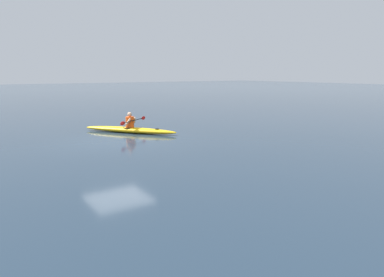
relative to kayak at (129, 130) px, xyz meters
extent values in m
plane|color=#1E2D3D|center=(1.31, 1.59, -0.13)|extent=(160.00, 160.00, 0.00)
ellipsoid|color=#EAB214|center=(0.00, 0.00, 0.00)|extent=(3.26, 4.21, 0.26)
torus|color=black|center=(0.02, -0.03, 0.11)|extent=(0.73, 0.73, 0.04)
cylinder|color=black|center=(-0.84, 1.16, 0.12)|extent=(0.18, 0.18, 0.02)
cylinder|color=#E04C14|center=(-0.02, 0.03, 0.37)|extent=(0.38, 0.38, 0.49)
sphere|color=tan|center=(-0.02, 0.03, 0.73)|extent=(0.21, 0.21, 0.21)
cylinder|color=black|center=(-0.14, 0.19, 0.45)|extent=(1.60, 1.17, 0.03)
ellipsoid|color=red|center=(-0.93, -0.38, 0.45)|extent=(0.35, 0.27, 0.17)
ellipsoid|color=red|center=(0.65, 0.76, 0.45)|extent=(0.35, 0.27, 0.17)
cylinder|color=tan|center=(-0.30, -0.08, 0.43)|extent=(0.21, 0.30, 0.34)
cylinder|color=tan|center=(0.17, 0.27, 0.43)|extent=(0.32, 0.15, 0.34)
camera|label=1|loc=(6.71, 14.93, 2.64)|focal=32.60mm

